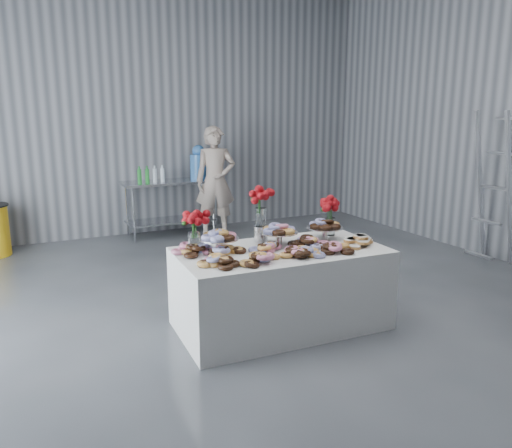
# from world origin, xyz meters

# --- Properties ---
(ground) EXTENTS (9.00, 9.00, 0.00)m
(ground) POSITION_xyz_m (0.00, 0.00, 0.00)
(ground) COLOR #393C41
(ground) RESTS_ON ground
(room_walls) EXTENTS (8.04, 9.04, 4.02)m
(room_walls) POSITION_xyz_m (-0.27, 0.07, 2.64)
(room_walls) COLOR gray
(room_walls) RESTS_ON ground
(display_table) EXTENTS (1.94, 1.08, 0.75)m
(display_table) POSITION_xyz_m (0.25, 0.21, 0.38)
(display_table) COLOR silver
(display_table) RESTS_ON ground
(prep_table) EXTENTS (1.50, 0.60, 0.90)m
(prep_table) POSITION_xyz_m (0.35, 4.10, 0.62)
(prep_table) COLOR silver
(prep_table) RESTS_ON ground
(donut_mounds) EXTENTS (1.84, 0.88, 0.09)m
(donut_mounds) POSITION_xyz_m (0.25, 0.16, 0.80)
(donut_mounds) COLOR #E7B254
(donut_mounds) RESTS_ON display_table
(cake_stand_left) EXTENTS (0.36, 0.36, 0.17)m
(cake_stand_left) POSITION_xyz_m (-0.29, 0.38, 0.89)
(cake_stand_left) COLOR silver
(cake_stand_left) RESTS_ON display_table
(cake_stand_mid) EXTENTS (0.36, 0.36, 0.17)m
(cake_stand_mid) POSITION_xyz_m (0.30, 0.35, 0.89)
(cake_stand_mid) COLOR silver
(cake_stand_mid) RESTS_ON display_table
(cake_stand_right) EXTENTS (0.36, 0.36, 0.17)m
(cake_stand_right) POSITION_xyz_m (0.80, 0.33, 0.89)
(cake_stand_right) COLOR silver
(cake_stand_right) RESTS_ON display_table
(danish_pile) EXTENTS (0.48, 0.48, 0.11)m
(danish_pile) POSITION_xyz_m (0.99, 0.02, 0.81)
(danish_pile) COLOR white
(danish_pile) RESTS_ON display_table
(bouquet_left) EXTENTS (0.26, 0.26, 0.42)m
(bouquet_left) POSITION_xyz_m (-0.49, 0.49, 1.05)
(bouquet_left) COLOR white
(bouquet_left) RESTS_ON display_table
(bouquet_right) EXTENTS (0.26, 0.26, 0.42)m
(bouquet_right) POSITION_xyz_m (0.96, 0.48, 1.05)
(bouquet_right) COLOR white
(bouquet_right) RESTS_ON display_table
(bouquet_center) EXTENTS (0.26, 0.26, 0.57)m
(bouquet_center) POSITION_xyz_m (0.21, 0.56, 1.13)
(bouquet_center) COLOR silver
(bouquet_center) RESTS_ON display_table
(water_jug) EXTENTS (0.28, 0.28, 0.55)m
(water_jug) POSITION_xyz_m (0.85, 4.10, 1.15)
(water_jug) COLOR #4491EA
(water_jug) RESTS_ON prep_table
(drink_bottles) EXTENTS (0.54, 0.08, 0.27)m
(drink_bottles) POSITION_xyz_m (0.03, 4.00, 1.04)
(drink_bottles) COLOR #268C33
(drink_bottles) RESTS_ON prep_table
(person) EXTENTS (0.73, 0.57, 1.77)m
(person) POSITION_xyz_m (1.02, 3.80, 0.88)
(person) COLOR #CC8C93
(person) RESTS_ON ground
(stepladder) EXTENTS (0.64, 0.50, 2.03)m
(stepladder) POSITION_xyz_m (3.75, 0.79, 1.01)
(stepladder) COLOR silver
(stepladder) RESTS_ON ground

